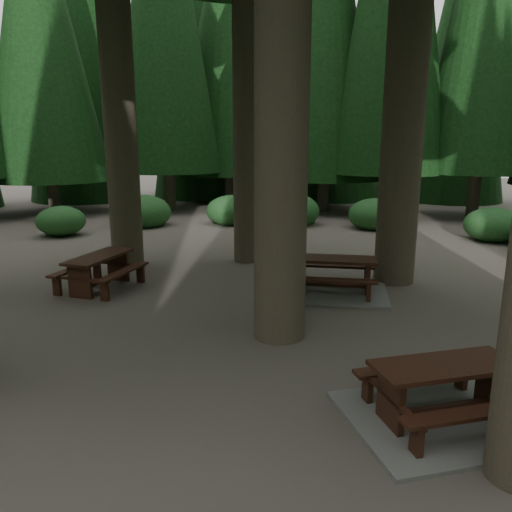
% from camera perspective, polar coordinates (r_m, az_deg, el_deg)
% --- Properties ---
extents(ground, '(80.00, 80.00, 0.00)m').
position_cam_1_polar(ground, '(8.51, -2.97, -8.89)').
color(ground, '#594F48').
rests_on(ground, ground).
extents(picnic_table_a, '(2.73, 2.62, 0.72)m').
position_cam_1_polar(picnic_table_a, '(6.37, 20.49, -15.39)').
color(picnic_table_a, gray).
rests_on(picnic_table_a, ground).
extents(picnic_table_b, '(1.42, 1.75, 0.75)m').
position_cam_1_polar(picnic_table_b, '(11.35, -17.43, -1.17)').
color(picnic_table_b, black).
rests_on(picnic_table_b, ground).
extents(picnic_table_c, '(2.52, 2.19, 0.77)m').
position_cam_1_polar(picnic_table_c, '(10.74, 8.83, -2.85)').
color(picnic_table_c, gray).
rests_on(picnic_table_c, ground).
extents(shrub_ring, '(23.86, 24.64, 1.49)m').
position_cam_1_polar(shrub_ring, '(8.83, 3.07, -5.29)').
color(shrub_ring, '#1E572B').
rests_on(shrub_ring, ground).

